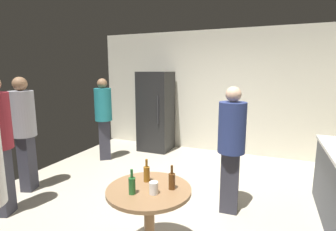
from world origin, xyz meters
TOP-DOWN VIEW (x-y plane):
  - ground_plane at (0.00, 0.00)m, footprint 5.20×5.20m
  - wall_back at (0.00, 2.63)m, footprint 5.32×0.06m
  - refrigerator at (-1.13, 2.20)m, footprint 0.70×0.68m
  - foreground_table at (0.31, -1.07)m, footprint 0.80×0.80m
  - beer_bottle_amber at (0.22, -0.94)m, footprint 0.06×0.06m
  - beer_bottle_brown at (0.51, -1.00)m, footprint 0.06×0.06m
  - beer_bottle_green at (0.22, -1.22)m, footprint 0.06×0.06m
  - plastic_cup_white at (0.40, -1.15)m, footprint 0.08×0.08m
  - person_in_teal_shirt at (-1.82, 1.17)m, footprint 0.48×0.48m
  - person_in_navy_shirt at (0.89, 0.10)m, footprint 0.36×0.36m
  - person_in_gray_shirt at (-2.07, -0.44)m, footprint 0.43×0.43m

SIDE VIEW (x-z plane):
  - ground_plane at x=0.00m, z-range -0.10..0.00m
  - foreground_table at x=0.31m, z-range 0.26..1.00m
  - plastic_cup_white at x=0.40m, z-range 0.73..0.85m
  - beer_bottle_amber at x=0.22m, z-range 0.70..0.93m
  - beer_bottle_brown at x=0.51m, z-range 0.70..0.93m
  - beer_bottle_green at x=0.22m, z-range 0.70..0.93m
  - refrigerator at x=-1.13m, z-range 0.00..1.80m
  - person_in_navy_shirt at x=0.89m, z-range 0.14..1.77m
  - person_in_teal_shirt at x=-1.82m, z-range 0.14..1.81m
  - person_in_gray_shirt at x=-2.07m, z-range 0.15..1.89m
  - wall_back at x=0.00m, z-range 0.00..2.70m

